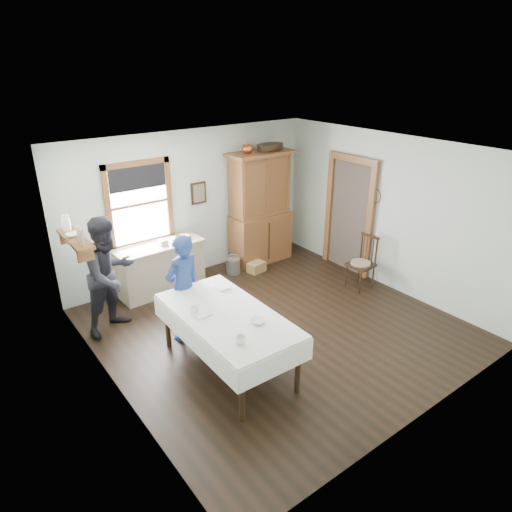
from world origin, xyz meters
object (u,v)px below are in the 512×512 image
(work_counter, at_px, (161,268))
(china_hutch, at_px, (261,208))
(pail, at_px, (233,266))
(spindle_chair, at_px, (361,262))
(figure_dark, at_px, (110,279))
(woman_blue, at_px, (184,292))
(dining_table, at_px, (228,341))
(wicker_basket, at_px, (256,267))

(work_counter, xyz_separation_m, china_hutch, (2.22, 0.01, 0.67))
(work_counter, distance_m, pail, 1.46)
(spindle_chair, relative_size, figure_dark, 0.59)
(spindle_chair, distance_m, woman_blue, 3.32)
(work_counter, height_order, woman_blue, woman_blue)
(dining_table, xyz_separation_m, pail, (1.70, 2.38, -0.27))
(dining_table, distance_m, figure_dark, 2.08)
(work_counter, height_order, china_hutch, china_hutch)
(pail, xyz_separation_m, figure_dark, (-2.53, -0.51, 0.68))
(dining_table, relative_size, woman_blue, 1.39)
(work_counter, bearing_deg, wicker_basket, -14.48)
(figure_dark, bearing_deg, spindle_chair, -39.71)
(pail, bearing_deg, spindle_chair, -51.37)
(spindle_chair, height_order, woman_blue, woman_blue)
(work_counter, height_order, spindle_chair, spindle_chair)
(figure_dark, bearing_deg, dining_table, -87.31)
(pail, distance_m, wicker_basket, 0.45)
(work_counter, relative_size, woman_blue, 1.02)
(work_counter, height_order, pail, work_counter)
(china_hutch, xyz_separation_m, dining_table, (-2.50, -2.56, -0.69))
(pail, bearing_deg, wicker_basket, -29.83)
(china_hutch, distance_m, figure_dark, 3.41)
(woman_blue, bearing_deg, spindle_chair, 159.55)
(wicker_basket, bearing_deg, woman_blue, -151.91)
(dining_table, relative_size, spindle_chair, 2.13)
(china_hutch, height_order, dining_table, china_hutch)
(work_counter, distance_m, figure_dark, 1.36)
(dining_table, bearing_deg, spindle_chair, 9.27)
(spindle_chair, distance_m, pail, 2.40)
(pail, relative_size, wicker_basket, 0.90)
(china_hutch, xyz_separation_m, figure_dark, (-3.33, -0.69, -0.27))
(wicker_basket, bearing_deg, china_hutch, 44.74)
(figure_dark, bearing_deg, wicker_basket, -15.52)
(pail, height_order, woman_blue, woman_blue)
(woman_blue, height_order, figure_dark, figure_dark)
(spindle_chair, distance_m, wicker_basket, 2.01)
(china_hutch, relative_size, wicker_basket, 6.71)
(spindle_chair, xyz_separation_m, woman_blue, (-3.28, 0.47, 0.26))
(work_counter, distance_m, dining_table, 2.57)
(work_counter, height_order, wicker_basket, work_counter)
(spindle_chair, relative_size, woman_blue, 0.65)
(wicker_basket, distance_m, woman_blue, 2.56)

